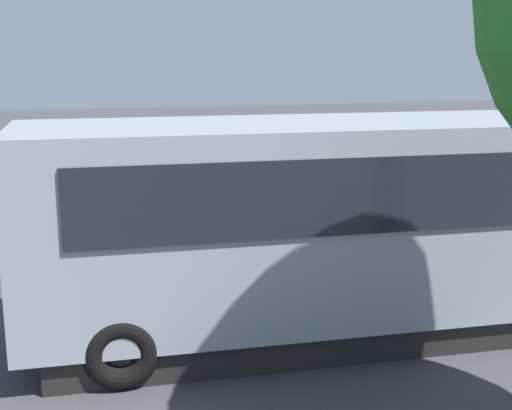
# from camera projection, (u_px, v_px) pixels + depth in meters

# --- Properties ---
(ground_plane) EXTENTS (80.00, 80.00, 0.00)m
(ground_plane) POSITION_uv_depth(u_px,v_px,m) (341.00, 251.00, 15.22)
(ground_plane) COLOR #38383D
(tour_bus) EXTENTS (9.11, 2.84, 3.25)m
(tour_bus) POSITION_uv_depth(u_px,v_px,m) (330.00, 230.00, 10.43)
(tour_bus) COLOR #8C939E
(tour_bus) RESTS_ON ground_plane
(spectator_far_left) EXTENTS (0.58, 0.36, 1.65)m
(spectator_far_left) POSITION_uv_depth(u_px,v_px,m) (358.00, 221.00, 13.78)
(spectator_far_left) COLOR #473823
(spectator_far_left) RESTS_ON ground_plane
(spectator_left) EXTENTS (0.58, 0.35, 1.67)m
(spectator_left) POSITION_uv_depth(u_px,v_px,m) (286.00, 228.00, 13.18)
(spectator_left) COLOR #473823
(spectator_left) RESTS_ON ground_plane
(spectator_centre) EXTENTS (0.57, 0.32, 1.73)m
(spectator_centre) POSITION_uv_depth(u_px,v_px,m) (219.00, 230.00, 12.84)
(spectator_centre) COLOR black
(spectator_centre) RESTS_ON ground_plane
(spectator_right) EXTENTS (0.58, 0.36, 1.69)m
(spectator_right) POSITION_uv_depth(u_px,v_px,m) (153.00, 237.00, 12.48)
(spectator_right) COLOR #473823
(spectator_right) RESTS_ON ground_plane
(parked_motorcycle_silver) EXTENTS (2.02, 0.74, 0.99)m
(parked_motorcycle_silver) POSITION_uv_depth(u_px,v_px,m) (243.00, 266.00, 12.50)
(parked_motorcycle_silver) COLOR black
(parked_motorcycle_silver) RESTS_ON ground_plane
(stunt_motorcycle) EXTENTS (1.85, 0.88, 1.86)m
(stunt_motorcycle) POSITION_uv_depth(u_px,v_px,m) (240.00, 189.00, 16.59)
(stunt_motorcycle) COLOR black
(stunt_motorcycle) RESTS_ON ground_plane
(bay_line_a) EXTENTS (0.10, 3.87, 0.01)m
(bay_line_a) POSITION_uv_depth(u_px,v_px,m) (475.00, 230.00, 16.98)
(bay_line_a) COLOR white
(bay_line_a) RESTS_ON ground_plane
(bay_line_b) EXTENTS (0.11, 4.52, 0.01)m
(bay_line_b) POSITION_uv_depth(u_px,v_px,m) (360.00, 238.00, 16.23)
(bay_line_b) COLOR white
(bay_line_b) RESTS_ON ground_plane
(bay_line_c) EXTENTS (0.10, 3.83, 0.01)m
(bay_line_c) POSITION_uv_depth(u_px,v_px,m) (234.00, 247.00, 15.48)
(bay_line_c) COLOR white
(bay_line_c) RESTS_ON ground_plane
(bay_line_d) EXTENTS (0.11, 4.79, 0.01)m
(bay_line_d) POSITION_uv_depth(u_px,v_px,m) (95.00, 257.00, 14.73)
(bay_line_d) COLOR white
(bay_line_d) RESTS_ON ground_plane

